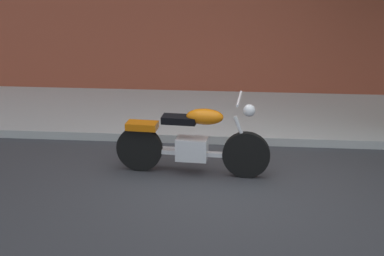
% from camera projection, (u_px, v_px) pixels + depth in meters
% --- Properties ---
extents(ground_plane, '(60.00, 60.00, 0.00)m').
position_uv_depth(ground_plane, '(222.00, 182.00, 7.38)').
color(ground_plane, '#38383D').
extents(sidewalk, '(20.03, 2.84, 0.14)m').
position_uv_depth(sidewalk, '(227.00, 115.00, 10.05)').
color(sidewalk, '#B0B0B0').
rests_on(sidewalk, ground).
extents(motorcycle, '(2.20, 0.70, 1.16)m').
position_uv_depth(motorcycle, '(192.00, 142.00, 7.50)').
color(motorcycle, black).
rests_on(motorcycle, ground).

